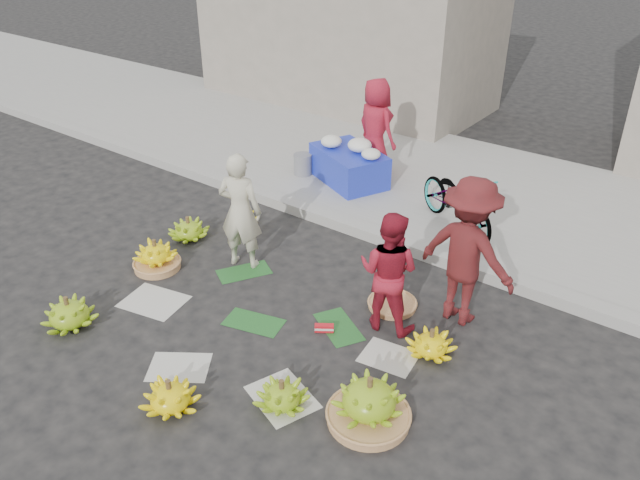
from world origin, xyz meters
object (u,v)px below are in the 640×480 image
Objects in this scene: banana_bunch_4 at (369,402)px; vendor_cream at (240,211)px; flower_table at (349,164)px; bicycle at (457,200)px; banana_bunch_0 at (156,256)px.

vendor_cream is (-2.75, 1.31, 0.53)m from banana_bunch_4.
flower_table is 0.91× the size of bicycle.
banana_bunch_4 is 0.55× the size of vendor_cream.
bicycle is (2.60, 3.03, 0.36)m from banana_bunch_0.
bicycle is (-0.95, 3.61, 0.32)m from banana_bunch_4.
vendor_cream is at bearing 154.54° from banana_bunch_4.
banana_bunch_4 is (3.55, -0.57, 0.05)m from banana_bunch_0.
banana_bunch_0 is 0.36× the size of bicycle.
flower_table is (-0.24, 2.71, -0.34)m from vendor_cream.
banana_bunch_4 is 5.01m from flower_table.
flower_table is 2.09m from bicycle.
bicycle is at bearing 12.87° from flower_table.
bicycle is at bearing 49.41° from banana_bunch_0.
bicycle reaches higher than banana_bunch_4.
banana_bunch_4 is at bearing 135.14° from vendor_cream.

